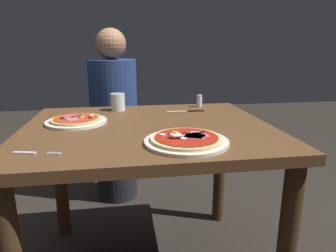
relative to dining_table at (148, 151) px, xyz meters
name	(u,v)px	position (x,y,z in m)	size (l,w,h in m)	color
dining_table	(148,151)	(0.00, 0.00, 0.00)	(1.06, 0.88, 0.74)	brown
pizza_foreground	(186,140)	(0.11, -0.26, 0.13)	(0.30, 0.30, 0.05)	silver
pizza_across_left	(76,121)	(-0.31, 0.09, 0.13)	(0.27, 0.27, 0.03)	white
water_glass_near	(118,103)	(-0.13, 0.33, 0.16)	(0.08, 0.08, 0.09)	silver
fork	(33,153)	(-0.39, -0.29, 0.12)	(0.16, 0.05, 0.00)	silver
knife	(188,111)	(0.23, 0.25, 0.12)	(0.20, 0.02, 0.01)	silver
salt_shaker	(199,101)	(0.32, 0.36, 0.15)	(0.03, 0.03, 0.07)	white
diner_person	(114,121)	(-0.16, 0.80, -0.06)	(0.32, 0.32, 1.18)	black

